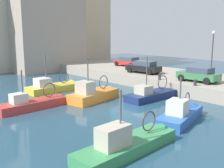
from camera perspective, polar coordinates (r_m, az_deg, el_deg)
name	(u,v)px	position (r m, az deg, el deg)	size (l,w,h in m)	color
water_surface	(120,109)	(21.35, 1.64, -5.29)	(80.00, 80.00, 0.00)	navy
quay_wall	(199,83)	(30.09, 17.77, 0.13)	(9.00, 56.00, 1.20)	#9E9384
fishing_boat_orange	(96,98)	(24.31, -3.38, -2.95)	(5.91, 2.87, 4.58)	orange
fishing_boat_blue	(182,117)	(19.52, 14.33, -6.77)	(6.03, 3.12, 3.79)	#2D60B7
fishing_boat_red	(37,106)	(22.64, -15.47, -4.51)	(6.42, 1.92, 3.84)	#BC3833
fishing_boat_green	(132,147)	(14.34, 4.12, -13.03)	(7.01, 2.01, 4.03)	#388951
fishing_boat_yellow	(55,90)	(28.46, -11.73, -1.15)	(5.88, 2.27, 4.71)	gold
fishing_boat_navy	(154,97)	(25.09, 8.82, -2.71)	(6.20, 2.03, 4.65)	navy
parked_car_red	(128,61)	(38.14, 3.44, 4.74)	(2.14, 4.09, 1.30)	red
parked_car_black	(144,67)	(31.91, 6.64, 3.58)	(2.22, 4.24, 1.42)	black
parked_car_green	(199,74)	(27.48, 17.68, 1.96)	(2.15, 3.96, 1.42)	#387547
mooring_bollard_south	(195,83)	(25.42, 16.98, 0.27)	(0.28, 0.28, 0.55)	#2D2D33
mooring_bollard_mid	(160,77)	(27.66, 9.90, 1.42)	(0.28, 0.28, 0.55)	#2D2D33
quay_streetlamp	(213,46)	(30.76, 20.30, 7.44)	(0.36, 0.36, 4.83)	#38383D
waterfront_building_central	(80,8)	(53.90, -6.67, 15.46)	(8.76, 8.18, 20.58)	beige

